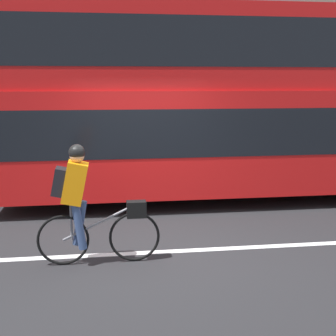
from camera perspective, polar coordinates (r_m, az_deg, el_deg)
The scene contains 6 objects.
ground_plane at distance 6.94m, azimuth -1.42°, elevation -9.92°, with size 80.00×80.00×0.00m, color #232326.
road_center_line at distance 6.83m, azimuth -1.31°, elevation -10.20°, with size 50.00×0.14×0.01m, color silver.
sidewalk_curb at distance 12.32m, azimuth -4.50°, elevation -0.50°, with size 60.00×1.83×0.14m.
bus at distance 9.96m, azimuth 10.85°, elevation 8.52°, with size 10.55×2.55×3.81m.
cyclist_on_bike at distance 6.26m, azimuth -10.10°, elevation -3.93°, with size 1.64×0.32×1.63m.
street_sign_post at distance 12.40m, azimuth 6.33°, elevation 6.10°, with size 0.36×0.09×2.38m.
Camera 1 is at (-0.75, -6.45, 2.43)m, focal length 50.00 mm.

